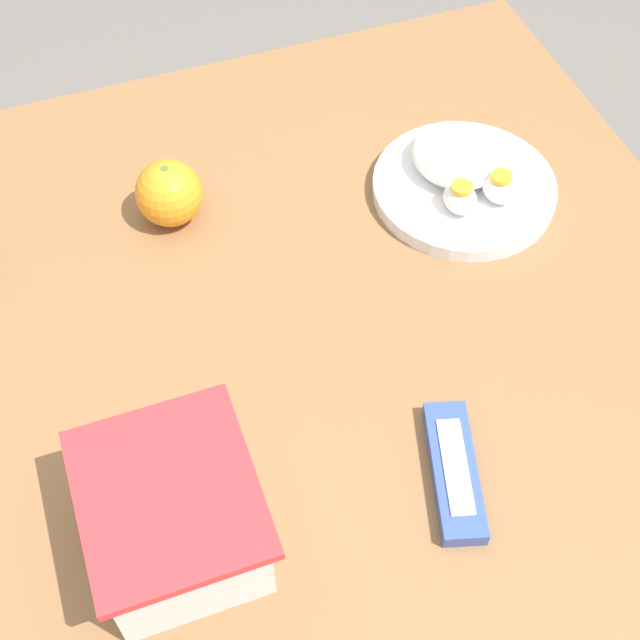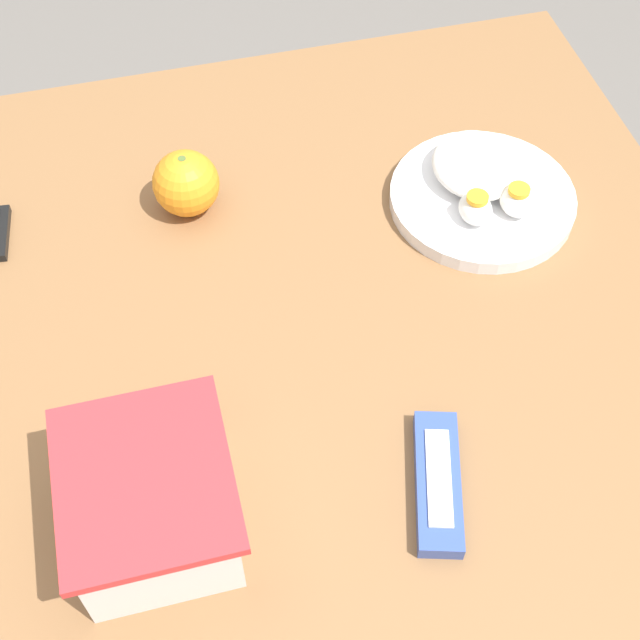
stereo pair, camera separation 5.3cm
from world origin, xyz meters
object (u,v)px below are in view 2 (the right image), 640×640
rice_plate (482,188)px  candy_bar (438,482)px  food_container (153,504)px  orange_fruit (186,183)px

rice_plate → candy_bar: rice_plate is taller
food_container → rice_plate: food_container is taller
candy_bar → orange_fruit: bearing=21.8°
food_container → candy_bar: (-0.03, -0.26, -0.03)m
orange_fruit → food_container: bearing=166.9°
orange_fruit → rice_plate: size_ratio=0.36×
food_container → orange_fruit: size_ratio=2.17×
orange_fruit → candy_bar: bearing=-158.2°
food_container → rice_plate: size_ratio=0.77×
orange_fruit → candy_bar: 0.45m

